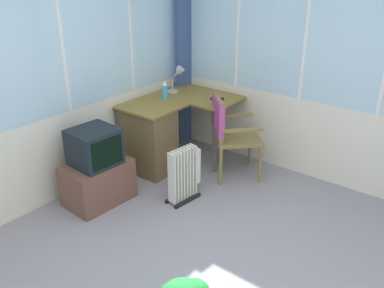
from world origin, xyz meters
name	(u,v)px	position (x,y,z in m)	size (l,w,h in m)	color
north_window_panel	(20,71)	(0.00, 2.07, 1.37)	(4.43, 0.07, 2.74)	silver
east_window_panel	(344,58)	(2.24, 0.00, 1.37)	(0.07, 4.08, 2.74)	silver
curtain_corner	(183,42)	(2.11, 1.94, 1.32)	(0.23, 0.07, 2.64)	#3C5184
desk	(153,136)	(1.25, 1.70, 0.42)	(1.23, 0.97, 0.78)	olive
desk_lamp	(180,75)	(1.86, 1.79, 0.98)	(0.22, 0.19, 0.32)	#B2B7BC
tv_remote	(217,99)	(1.88, 1.26, 0.79)	(0.04, 0.15, 0.02)	black
spray_bottle	(165,90)	(1.54, 1.75, 0.88)	(0.06, 0.06, 0.22)	#41ACD7
wooden_armchair	(226,127)	(1.65, 0.97, 0.59)	(0.68, 0.68, 0.92)	olive
tv_on_stand	(97,171)	(0.39, 1.66, 0.35)	(0.67, 0.48, 0.79)	brown
space_heater	(185,174)	(0.96, 1.00, 0.29)	(0.40, 0.21, 0.57)	silver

